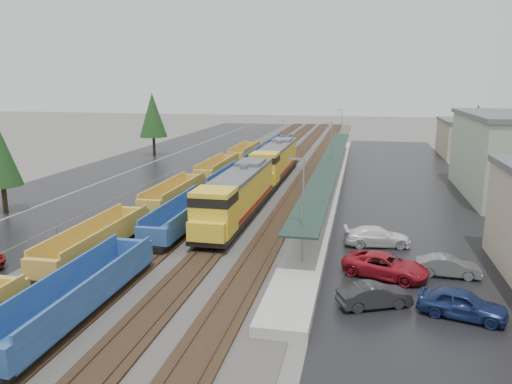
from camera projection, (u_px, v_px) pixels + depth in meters
ballast_strip at (271, 169)px, 75.01m from camera, size 20.00×160.00×0.08m
trackbed at (271, 168)px, 74.99m from camera, size 14.60×160.00×0.22m
west_parking_lot at (177, 166)px, 78.06m from camera, size 10.00×160.00×0.02m
west_road at (118, 164)px, 80.09m from camera, size 9.00×160.00×0.02m
east_commuter_lot at (407, 188)px, 61.62m from camera, size 16.00×100.00×0.02m
station_platform at (330, 180)px, 63.39m from camera, size 3.00×80.00×8.00m
chainlink_fence at (207, 158)px, 75.11m from camera, size 0.08×160.04×2.02m
distant_hills at (440, 113)px, 209.79m from camera, size 301.00×140.00×25.20m
tree_west_near at (0, 155)px, 49.57m from camera, size 3.96×3.96×9.00m
tree_west_far at (153, 115)px, 87.68m from camera, size 4.84×4.84×11.00m
tree_east at (476, 131)px, 66.02m from camera, size 4.40×4.40×10.00m
locomotive_lead at (237, 195)px, 46.66m from camera, size 3.22×21.20×4.80m
locomotive_trail at (275, 161)px, 66.71m from camera, size 3.22×21.20×4.80m
well_string_yellow at (142, 215)px, 45.28m from camera, size 2.54×95.34×2.25m
well_string_blue at (213, 195)px, 52.88m from camera, size 2.61×102.01×2.31m
storage_tank at (456, 131)px, 102.32m from camera, size 5.81×5.81×5.81m
parked_car_east_a at (374, 296)px, 29.19m from camera, size 3.17×4.57×1.43m
parked_car_east_b at (385, 266)px, 33.67m from camera, size 4.28×6.22×1.58m
parked_car_east_c at (377, 237)px, 40.05m from camera, size 2.94×5.55×1.53m
parked_car_east_d at (462, 304)px, 27.87m from camera, size 3.14×5.12×1.63m
parked_car_east_e at (448, 266)px, 33.81m from camera, size 1.62×4.28×1.39m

